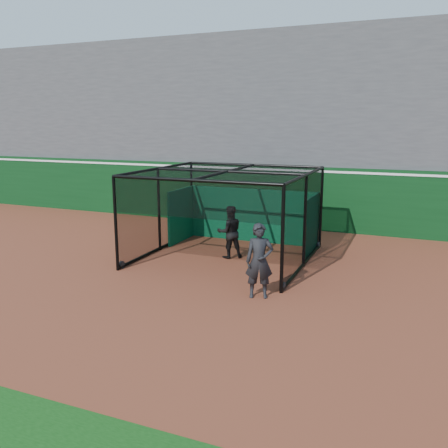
% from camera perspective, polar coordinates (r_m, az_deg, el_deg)
% --- Properties ---
extents(ground, '(120.00, 120.00, 0.00)m').
position_cam_1_polar(ground, '(12.51, -8.62, -7.63)').
color(ground, brown).
rests_on(ground, ground).
extents(outfield_wall, '(50.00, 0.50, 2.50)m').
position_cam_1_polar(outfield_wall, '(19.76, 4.01, 3.62)').
color(outfield_wall, '#093412').
rests_on(outfield_wall, ground).
extents(grandstand, '(50.00, 7.85, 8.95)m').
position_cam_1_polar(grandstand, '(23.16, 7.16, 12.71)').
color(grandstand, '#4C4C4F').
rests_on(grandstand, ground).
extents(batting_cage, '(4.98, 4.97, 2.73)m').
position_cam_1_polar(batting_cage, '(14.78, 0.43, 1.05)').
color(batting_cage, black).
rests_on(batting_cage, ground).
extents(batter, '(1.02, 0.98, 1.66)m').
position_cam_1_polar(batter, '(14.88, 0.69, -0.97)').
color(batter, black).
rests_on(batter, ground).
extents(on_deck_player, '(0.78, 0.64, 1.84)m').
position_cam_1_polar(on_deck_player, '(11.52, 4.27, -4.46)').
color(on_deck_player, black).
rests_on(on_deck_player, ground).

